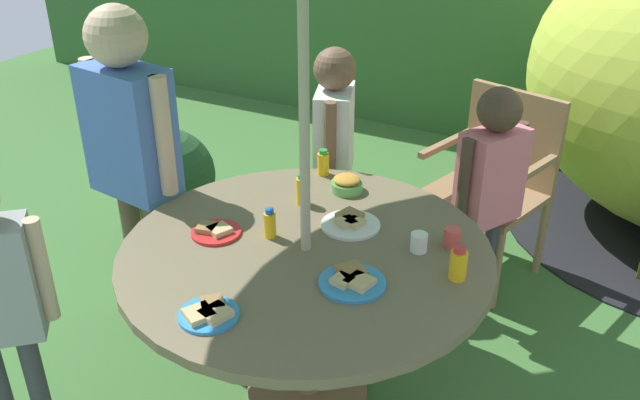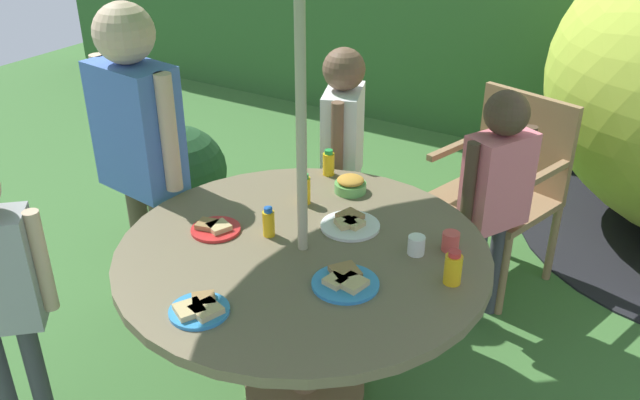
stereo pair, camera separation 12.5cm
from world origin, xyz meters
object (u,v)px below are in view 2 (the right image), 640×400
object	(u,v)px
juice_bottle_far_left	(453,268)
garden_table	(303,272)
wooden_chair	(507,179)
child_in_blue_shirt	(137,128)
potted_plant	(181,179)
juice_bottle_near_right	(329,163)
juice_bottle_mid_right	(304,190)
cup_near	(416,245)
snack_bowl	(350,185)
plate_near_left	(199,309)
plate_far_right	(215,228)
plate_mid_left	(345,281)
child_in_white_shirt	(343,135)
plate_center_front	(350,224)
cup_far	(451,241)
juice_bottle_center_back	(269,222)
child_in_pink_shirt	(498,181)

from	to	relation	value
juice_bottle_far_left	garden_table	bearing A→B (deg)	-172.09
wooden_chair	child_in_blue_shirt	distance (m)	1.75
potted_plant	juice_bottle_near_right	size ratio (longest dim) A/B	5.58
juice_bottle_mid_right	cup_near	xyz separation A→B (m)	(0.54, -0.12, -0.03)
snack_bowl	plate_near_left	xyz separation A→B (m)	(-0.00, -0.96, -0.02)
plate_near_left	juice_bottle_mid_right	size ratio (longest dim) A/B	1.46
wooden_chair	child_in_blue_shirt	bearing A→B (deg)	-121.41
potted_plant	plate_far_right	xyz separation A→B (m)	(0.87, -0.75, 0.34)
garden_table	plate_near_left	distance (m)	0.50
juice_bottle_far_left	cup_near	distance (m)	0.20
cup_near	juice_bottle_far_left	bearing A→B (deg)	-30.27
potted_plant	plate_mid_left	xyz separation A→B (m)	(1.46, -0.80, 0.34)
plate_mid_left	snack_bowl	bearing A→B (deg)	117.63
potted_plant	child_in_white_shirt	world-z (taller)	child_in_white_shirt
plate_near_left	potted_plant	bearing A→B (deg)	134.67
potted_plant	child_in_white_shirt	distance (m)	0.99
juice_bottle_mid_right	cup_near	distance (m)	0.55
wooden_chair	snack_bowl	xyz separation A→B (m)	(-0.44, -0.79, 0.19)
plate_center_front	cup_near	bearing A→B (deg)	-8.97
child_in_blue_shirt	juice_bottle_mid_right	size ratio (longest dim) A/B	11.08
plate_far_right	cup_far	world-z (taller)	cup_far
juice_bottle_center_back	juice_bottle_mid_right	world-z (taller)	juice_bottle_mid_right
snack_bowl	plate_near_left	world-z (taller)	snack_bowl
potted_plant	cup_near	bearing A→B (deg)	-17.65
garden_table	plate_far_right	distance (m)	0.37
garden_table	child_in_blue_shirt	world-z (taller)	child_in_blue_shirt
juice_bottle_center_back	juice_bottle_mid_right	size ratio (longest dim) A/B	0.90
juice_bottle_near_right	juice_bottle_far_left	size ratio (longest dim) A/B	0.97
juice_bottle_mid_right	juice_bottle_far_left	bearing A→B (deg)	-16.94
plate_far_right	potted_plant	bearing A→B (deg)	139.42
snack_bowl	cup_far	distance (m)	0.57
plate_center_front	child_in_blue_shirt	bearing A→B (deg)	-173.64
wooden_chair	plate_near_left	size ratio (longest dim) A/B	4.87
wooden_chair	juice_bottle_far_left	xyz separation A→B (m)	(0.17, -1.19, 0.22)
wooden_chair	plate_far_right	distance (m)	1.52
plate_mid_left	juice_bottle_mid_right	bearing A→B (deg)	135.67
plate_far_right	juice_bottle_near_right	xyz separation A→B (m)	(0.12, 0.64, 0.04)
child_in_pink_shirt	juice_bottle_center_back	xyz separation A→B (m)	(-0.59, -0.84, 0.03)
child_in_white_shirt	cup_far	bearing A→B (deg)	31.40
child_in_blue_shirt	plate_near_left	bearing A→B (deg)	-28.76
garden_table	juice_bottle_mid_right	bearing A→B (deg)	121.42
cup_near	plate_near_left	bearing A→B (deg)	-123.29
garden_table	wooden_chair	xyz separation A→B (m)	(0.37, 1.26, -0.05)
garden_table	wooden_chair	world-z (taller)	wooden_chair
plate_near_left	juice_bottle_near_right	xyz separation A→B (m)	(-0.16, 1.05, 0.04)
juice_bottle_near_right	juice_bottle_center_back	distance (m)	0.57
plate_near_left	cup_near	xyz separation A→B (m)	(0.43, 0.66, 0.02)
potted_plant	plate_center_front	distance (m)	1.41
juice_bottle_near_right	juice_bottle_mid_right	bearing A→B (deg)	-79.40
juice_bottle_near_right	juice_bottle_far_left	xyz separation A→B (m)	(0.77, -0.50, 0.00)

